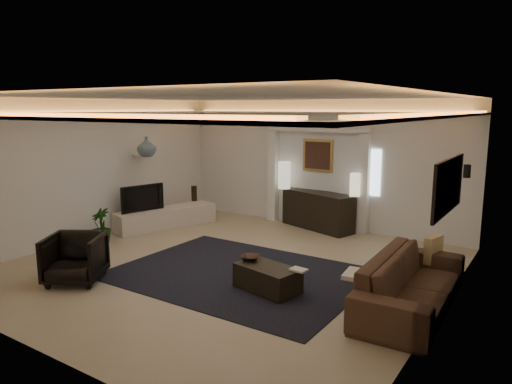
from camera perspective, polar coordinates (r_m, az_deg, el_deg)
The scene contains 33 objects.
floor at distance 8.31m, azimuth -3.47°, elevation -8.99°, with size 7.00×7.00×0.00m, color tan.
ceiling at distance 7.85m, azimuth -3.70°, elevation 11.42°, with size 7.00×7.00×0.00m, color white.
wall_back at distance 10.93m, azimuth 7.53°, elevation 3.38°, with size 7.00×7.00×0.00m, color silver.
wall_front at distance 5.63m, azimuth -25.59°, elevation -3.97°, with size 7.00×7.00×0.00m, color silver.
wall_left at distance 10.42m, azimuth -19.17°, elevation 2.58°, with size 7.00×7.00×0.00m, color silver.
wall_right at distance 6.51m, azimuth 21.87°, elevation -1.88°, with size 7.00×7.00×0.00m, color silver.
cove_soffit at distance 7.85m, azimuth -3.68°, elevation 9.38°, with size 7.00×7.00×0.04m, color silver.
daylight_slit at distance 10.41m, azimuth 14.17°, elevation 2.27°, with size 0.25×0.03×1.00m, color white.
area_rug at distance 7.93m, azimuth -2.01°, elevation -9.88°, with size 4.00×3.00×0.01m, color black.
pilaster_left at distance 11.43m, azimuth 2.08°, elevation 2.00°, with size 0.22×0.20×2.20m, color silver.
pilaster_right at distance 10.44m, azimuth 12.93°, elevation 0.95°, with size 0.22×0.20×2.20m, color silver.
alcove_header at distance 10.77m, azimuth 7.40°, elevation 7.56°, with size 2.52×0.20×0.12m, color silver.
painting_frame at distance 10.88m, azimuth 7.49°, elevation 4.42°, with size 0.74×0.04×0.74m, color tan.
painting_canvas at distance 10.86m, azimuth 7.43°, elevation 4.41°, with size 0.62×0.02×0.62m, color #4C2D1E.
art_panel_frame at distance 6.76m, azimuth 22.28°, elevation 0.67°, with size 0.04×1.64×0.74m, color black.
art_panel_gold at distance 6.77m, azimuth 22.07°, elevation 0.69°, with size 0.02×1.50×0.62m, color tan.
wall_sconce at distance 8.64m, azimuth 24.18°, elevation 2.32°, with size 0.12×0.12×0.22m, color black.
wall_niche at distance 11.25m, azimuth -13.39°, elevation 4.42°, with size 0.10×0.55×0.04m, color silver.
console at distance 10.82m, azimuth 7.48°, elevation -2.32°, with size 1.78×0.56×0.89m, color black.
lamp_left at distance 11.10m, azimuth 3.44°, elevation 1.69°, with size 0.29×0.29×0.64m, color beige.
lamp_right at distance 10.35m, azimuth 11.89°, elevation 0.86°, with size 0.22×0.22×0.50m, color #FBF6CB.
media_ledge at distance 11.08m, azimuth -10.84°, elevation -3.05°, with size 0.59×2.37×0.44m, color beige.
tv at distance 10.85m, azimuth -13.84°, elevation -0.63°, with size 0.14×1.03×0.59m, color black.
figurine at distance 11.75m, azimuth -7.50°, elevation -0.14°, with size 0.14×0.14×0.37m, color black.
ginger_jar at distance 10.62m, azimuth -13.10°, elevation 5.38°, with size 0.41×0.41×0.43m, color slate.
plant at distance 10.02m, azimuth -18.27°, elevation -3.97°, with size 0.41×0.41×0.73m, color black.
sofa at distance 6.88m, azimuth 18.36°, elevation -10.42°, with size 0.99×2.53×0.74m, color #35230F.
throw_blanket at distance 6.44m, azimuth 13.05°, elevation -9.85°, with size 0.52×0.43×0.06m, color white.
throw_pillow at distance 7.90m, azimuth 20.67°, elevation -6.50°, with size 0.13×0.42×0.42m, color tan.
coffee_table at distance 7.20m, azimuth 1.39°, elevation -10.34°, with size 0.97×0.53×0.36m, color black.
bowl at distance 7.40m, azimuth -0.72°, elevation -7.78°, with size 0.29×0.29×0.07m, color black.
magazine at distance 6.96m, azimuth 5.21°, elevation -9.17°, with size 0.24×0.17×0.03m, color beige.
armchair at distance 8.02m, azimuth -21.07°, elevation -7.50°, with size 0.82×0.85×0.77m, color black.
Camera 1 is at (4.73, -6.27, 2.73)m, focal length 33.04 mm.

